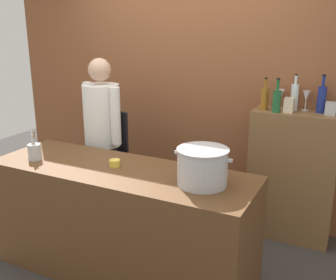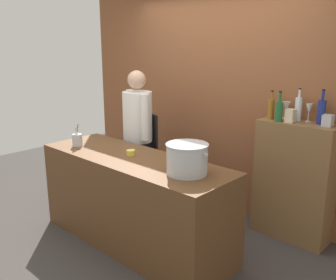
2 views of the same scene
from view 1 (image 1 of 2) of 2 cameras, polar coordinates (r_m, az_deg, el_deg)
The scene contains 16 objects.
ground_plane at distance 3.47m, azimuth -6.37°, elevation -18.16°, with size 8.00×8.00×0.00m, color #383330.
brick_back_panel at distance 4.11m, azimuth 3.71°, elevation 10.01°, with size 4.40×0.10×3.00m, color brown.
prep_counter at distance 3.23m, azimuth -6.63°, elevation -11.59°, with size 2.09×0.70×0.90m, color brown.
bar_cabinet at distance 3.84m, azimuth 17.31°, elevation -5.00°, with size 0.76×0.32×1.21m, color brown.
chef at distance 3.82m, azimuth -9.32°, elevation 1.12°, with size 0.50×0.40×1.66m.
stockpot_large at distance 2.71m, azimuth 4.96°, elevation -3.86°, with size 0.42×0.36×0.26m.
utensil_crock at distance 3.37m, azimuth -18.63°, elevation -1.59°, with size 0.10×0.10×0.24m.
butter_jar at distance 3.09m, azimuth -7.65°, elevation -3.30°, with size 0.08×0.08×0.05m, color yellow.
wine_bottle_cobalt at distance 3.69m, azimuth 21.19°, elevation 5.55°, with size 0.07×0.07×0.33m.
wine_bottle_clear at distance 3.71m, azimuth 17.71°, elevation 5.98°, with size 0.07×0.07×0.32m.
wine_bottle_amber at distance 3.67m, azimuth 13.73°, elevation 5.90°, with size 0.07×0.07×0.29m.
wine_bottle_green at distance 3.58m, azimuth 15.35°, elevation 5.51°, with size 0.07×0.07×0.30m.
wine_glass_wide at distance 3.75m, azimuth 15.81°, elevation 6.21°, with size 0.08×0.08×0.17m.
wine_glass_tall at distance 3.73m, azimuth 19.24°, elevation 5.87°, with size 0.07×0.07×0.18m.
spice_tin_silver at distance 3.64m, azimuth 22.34°, elevation 4.19°, with size 0.09×0.09×0.11m, color #B2B2B7.
spice_tin_cream at distance 3.61m, azimuth 16.98°, elevation 4.81°, with size 0.08×0.08×0.13m, color beige.
Camera 1 is at (1.60, -2.36, 1.97)m, focal length 42.44 mm.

